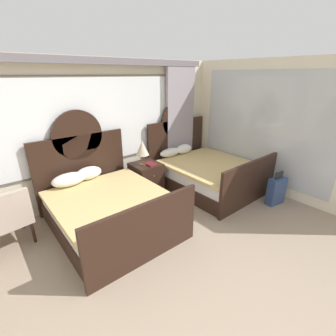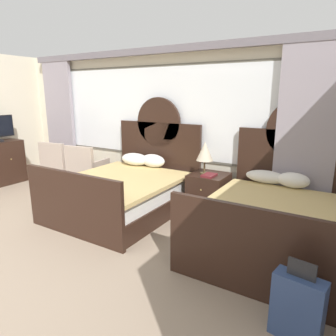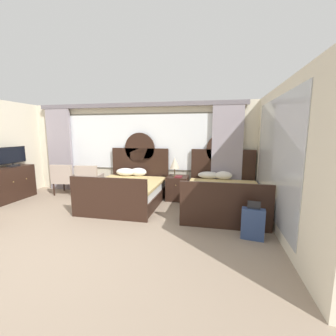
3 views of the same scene
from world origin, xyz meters
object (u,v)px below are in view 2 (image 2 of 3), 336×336
(nightstand_between_beds, at_px, (208,194))
(book_on_nightstand, at_px, (209,175))
(suitcase_on_floor, at_px, (297,308))
(bed_near_window, at_px, (126,190))
(bed_near_mirror, at_px, (277,221))
(armchair_by_window_centre, at_px, (59,161))
(armchair_by_window_left, at_px, (86,165))
(table_lamp_on_nightstand, at_px, (205,152))

(nightstand_between_beds, xyz_separation_m, book_on_nightstand, (0.05, -0.11, 0.34))
(nightstand_between_beds, bearing_deg, suitcase_on_floor, -50.94)
(bed_near_window, xyz_separation_m, book_on_nightstand, (1.25, 0.50, 0.31))
(bed_near_mirror, xyz_separation_m, armchair_by_window_centre, (-4.56, 0.46, 0.15))
(armchair_by_window_left, bearing_deg, armchair_by_window_centre, -179.99)
(bed_near_mirror, bearing_deg, bed_near_window, 179.91)
(table_lamp_on_nightstand, distance_m, armchair_by_window_centre, 3.33)
(armchair_by_window_centre, bearing_deg, bed_near_mirror, -5.75)
(book_on_nightstand, distance_m, armchair_by_window_left, 2.63)
(nightstand_between_beds, height_order, armchair_by_window_centre, armchair_by_window_centre)
(nightstand_between_beds, distance_m, table_lamp_on_nightstand, 0.69)
(bed_near_mirror, xyz_separation_m, table_lamp_on_nightstand, (-1.27, 0.60, 0.65))
(armchair_by_window_centre, height_order, suitcase_on_floor, armchair_by_window_centre)
(armchair_by_window_left, bearing_deg, nightstand_between_beds, 3.48)
(book_on_nightstand, xyz_separation_m, armchair_by_window_centre, (-3.41, -0.04, -0.16))
(bed_near_window, height_order, armchair_by_window_centre, bed_near_window)
(armchair_by_window_left, distance_m, armchair_by_window_centre, 0.79)
(bed_near_mirror, xyz_separation_m, nightstand_between_beds, (-1.19, 0.62, -0.03))
(bed_near_window, relative_size, bed_near_mirror, 1.00)
(bed_near_window, distance_m, table_lamp_on_nightstand, 1.43)
(bed_near_mirror, distance_m, armchair_by_window_centre, 4.58)
(armchair_by_window_left, xyz_separation_m, armchair_by_window_centre, (-0.79, -0.00, 0.00))
(nightstand_between_beds, relative_size, suitcase_on_floor, 0.95)
(table_lamp_on_nightstand, bearing_deg, armchair_by_window_left, -176.78)
(bed_near_window, bearing_deg, bed_near_mirror, -0.09)
(bed_near_window, relative_size, armchair_by_window_left, 2.36)
(bed_near_window, distance_m, nightstand_between_beds, 1.35)
(bed_near_window, xyz_separation_m, bed_near_mirror, (2.40, -0.00, -0.00))
(nightstand_between_beds, bearing_deg, bed_near_window, -153.05)
(bed_near_mirror, height_order, armchair_by_window_centre, bed_near_mirror)
(nightstand_between_beds, bearing_deg, armchair_by_window_centre, -177.33)
(armchair_by_window_centre, bearing_deg, nightstand_between_beds, 2.67)
(bed_near_window, xyz_separation_m, armchair_by_window_centre, (-2.16, 0.46, 0.14))
(table_lamp_on_nightstand, relative_size, book_on_nightstand, 1.98)
(book_on_nightstand, xyz_separation_m, suitcase_on_floor, (1.61, -1.93, -0.39))
(book_on_nightstand, bearing_deg, armchair_by_window_left, -179.06)
(bed_near_window, relative_size, armchair_by_window_centre, 2.36)
(book_on_nightstand, bearing_deg, armchair_by_window_centre, -179.27)
(armchair_by_window_centre, bearing_deg, book_on_nightstand, 0.73)
(armchair_by_window_left, relative_size, suitcase_on_floor, 1.34)
(nightstand_between_beds, xyz_separation_m, table_lamp_on_nightstand, (-0.08, -0.02, 0.68))
(bed_near_window, distance_m, armchair_by_window_centre, 2.21)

